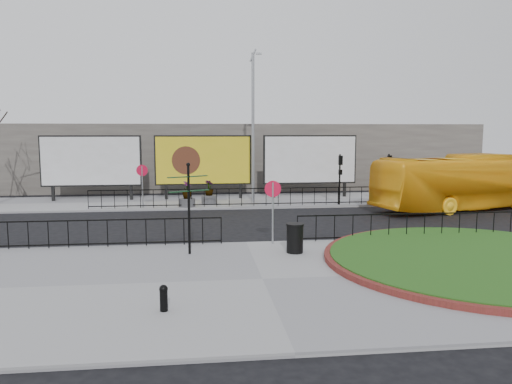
{
  "coord_description": "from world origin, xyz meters",
  "views": [
    {
      "loc": [
        -1.87,
        -19.28,
        4.49
      ],
      "look_at": [
        0.55,
        1.36,
        1.94
      ],
      "focal_mm": 35.0,
      "sensor_mm": 36.0,
      "label": 1
    }
  ],
  "objects": [
    {
      "name": "signal_pole_b",
      "position": [
        9.5,
        9.34,
        2.1
      ],
      "size": [
        0.22,
        0.26,
        3.0
      ],
      "color": "black",
      "rests_on": "pavement_far"
    },
    {
      "name": "speed_sign_near",
      "position": [
        1.0,
        -0.4,
        1.92
      ],
      "size": [
        0.64,
        0.07,
        2.47
      ],
      "color": "gray",
      "rests_on": "pavement_near"
    },
    {
      "name": "billboard_right",
      "position": [
        5.5,
        12.97,
        2.6
      ],
      "size": [
        6.2,
        0.31,
        4.1
      ],
      "color": "black",
      "rests_on": "pavement_far"
    },
    {
      "name": "pavement_far",
      "position": [
        0.0,
        12.0,
        0.06
      ],
      "size": [
        44.0,
        6.0,
        0.12
      ],
      "primitive_type": "cube",
      "color": "gray",
      "rests_on": "ground"
    },
    {
      "name": "billboard_mid",
      "position": [
        -1.5,
        12.97,
        2.6
      ],
      "size": [
        6.2,
        0.31,
        4.1
      ],
      "color": "black",
      "rests_on": "pavement_far"
    },
    {
      "name": "planter_b",
      "position": [
        -1.2,
        10.79,
        0.64
      ],
      "size": [
        0.93,
        0.93,
        1.43
      ],
      "color": "#4C4C4F",
      "rests_on": "pavement_far"
    },
    {
      "name": "brick_edge",
      "position": [
        7.5,
        -4.0,
        0.21
      ],
      "size": [
        10.4,
        10.4,
        0.18
      ],
      "primitive_type": "cylinder",
      "color": "maroon",
      "rests_on": "pavement_near"
    },
    {
      "name": "billboard_left",
      "position": [
        -8.5,
        12.97,
        2.6
      ],
      "size": [
        6.2,
        0.31,
        4.1
      ],
      "color": "black",
      "rests_on": "pavement_far"
    },
    {
      "name": "bus",
      "position": [
        13.27,
        7.43,
        1.58
      ],
      "size": [
        11.65,
        5.57,
        3.16
      ],
      "primitive_type": "imported",
      "rotation": [
        0.0,
        0.0,
        1.84
      ],
      "color": "yellow",
      "rests_on": "ground"
    },
    {
      "name": "railing_far",
      "position": [
        1.0,
        9.3,
        0.67
      ],
      "size": [
        18.0,
        0.1,
        1.1
      ],
      "primitive_type": null,
      "color": "black",
      "rests_on": "pavement_far"
    },
    {
      "name": "bollard",
      "position": [
        -2.74,
        -7.36,
        0.48
      ],
      "size": [
        0.21,
        0.21,
        0.66
      ],
      "color": "black",
      "rests_on": "pavement_near"
    },
    {
      "name": "litter_bin",
      "position": [
        1.58,
        -1.93,
        0.66
      ],
      "size": [
        0.64,
        0.64,
        1.06
      ],
      "color": "black",
      "rests_on": "pavement_near"
    },
    {
      "name": "pavement_near",
      "position": [
        0.0,
        -5.0,
        0.06
      ],
      "size": [
        30.0,
        10.0,
        0.12
      ],
      "primitive_type": "cube",
      "color": "gray",
      "rests_on": "ground"
    },
    {
      "name": "building_backdrop",
      "position": [
        0.0,
        22.0,
        2.5
      ],
      "size": [
        40.0,
        10.0,
        5.0
      ],
      "primitive_type": "cube",
      "color": "slate",
      "rests_on": "ground"
    },
    {
      "name": "ground",
      "position": [
        0.0,
        0.0,
        0.0
      ],
      "size": [
        90.0,
        90.0,
        0.0
      ],
      "primitive_type": "plane",
      "color": "black",
      "rests_on": "ground"
    },
    {
      "name": "lamp_post",
      "position": [
        1.51,
        11.0,
        4.83
      ],
      "size": [
        0.74,
        0.18,
        9.23
      ],
      "color": "gray",
      "rests_on": "pavement_far"
    },
    {
      "name": "planter_a",
      "position": [
        -2.5,
        9.6,
        0.69
      ],
      "size": [
        0.92,
        0.92,
        1.49
      ],
      "color": "#4C4C4F",
      "rests_on": "pavement_far"
    },
    {
      "name": "speed_sign_far",
      "position": [
        -5.0,
        9.4,
        1.92
      ],
      "size": [
        0.64,
        0.07,
        2.47
      ],
      "color": "gray",
      "rests_on": "pavement_far"
    },
    {
      "name": "signal_pole_a",
      "position": [
        6.5,
        9.34,
        2.1
      ],
      "size": [
        0.22,
        0.26,
        3.0
      ],
      "color": "black",
      "rests_on": "pavement_far"
    },
    {
      "name": "fingerpost_sign",
      "position": [
        -2.2,
        -1.68,
        2.09
      ],
      "size": [
        1.46,
        0.88,
        3.27
      ],
      "rotation": [
        0.0,
        0.0,
        0.4
      ],
      "color": "black",
      "rests_on": "pavement_near"
    },
    {
      "name": "railing_near_left",
      "position": [
        -6.0,
        -0.3,
        0.67
      ],
      "size": [
        10.0,
        0.1,
        1.1
      ],
      "primitive_type": null,
      "color": "black",
      "rests_on": "pavement_near"
    },
    {
      "name": "grass_lawn",
      "position": [
        7.5,
        -4.0,
        0.23
      ],
      "size": [
        10.0,
        10.0,
        0.22
      ],
      "primitive_type": "cylinder",
      "color": "#1A4A13",
      "rests_on": "pavement_near"
    },
    {
      "name": "railing_near_right",
      "position": [
        6.5,
        -0.3,
        0.67
      ],
      "size": [
        9.0,
        0.1,
        1.1
      ],
      "primitive_type": null,
      "color": "black",
      "rests_on": "pavement_near"
    }
  ]
}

